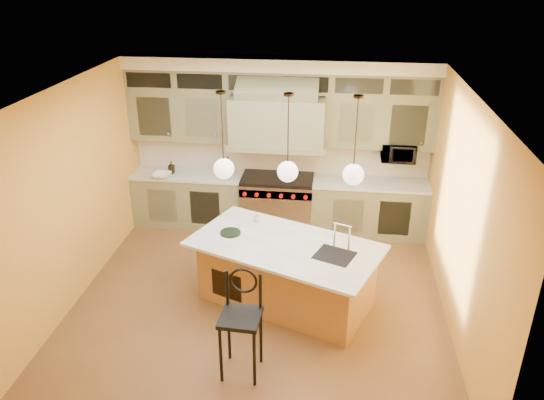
# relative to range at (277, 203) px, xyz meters

# --- Properties ---
(floor) EXTENTS (5.00, 5.00, 0.00)m
(floor) POSITION_rel_range_xyz_m (0.00, -2.14, -0.49)
(floor) COLOR brown
(floor) RESTS_ON ground
(ceiling) EXTENTS (5.00, 5.00, 0.00)m
(ceiling) POSITION_rel_range_xyz_m (0.00, -2.14, 2.41)
(ceiling) COLOR white
(ceiling) RESTS_ON wall_back
(wall_back) EXTENTS (5.00, 0.00, 5.00)m
(wall_back) POSITION_rel_range_xyz_m (0.00, 0.36, 0.96)
(wall_back) COLOR gold
(wall_back) RESTS_ON ground
(wall_front) EXTENTS (5.00, 0.00, 5.00)m
(wall_front) POSITION_rel_range_xyz_m (0.00, -4.64, 0.96)
(wall_front) COLOR gold
(wall_front) RESTS_ON ground
(wall_left) EXTENTS (0.00, 5.00, 5.00)m
(wall_left) POSITION_rel_range_xyz_m (-2.50, -2.14, 0.96)
(wall_left) COLOR gold
(wall_left) RESTS_ON ground
(wall_right) EXTENTS (0.00, 5.00, 5.00)m
(wall_right) POSITION_rel_range_xyz_m (2.50, -2.14, 0.96)
(wall_right) COLOR gold
(wall_right) RESTS_ON ground
(back_cabinetry) EXTENTS (5.00, 0.77, 2.90)m
(back_cabinetry) POSITION_rel_range_xyz_m (0.00, 0.09, 0.94)
(back_cabinetry) COLOR gray
(back_cabinetry) RESTS_ON floor
(range) EXTENTS (1.20, 0.74, 0.96)m
(range) POSITION_rel_range_xyz_m (0.00, 0.00, 0.00)
(range) COLOR silver
(range) RESTS_ON floor
(kitchen_island) EXTENTS (2.74, 2.11, 1.35)m
(kitchen_island) POSITION_rel_range_xyz_m (0.37, -2.13, -0.01)
(kitchen_island) COLOR #A9683C
(kitchen_island) RESTS_ON floor
(counter_stool) EXTENTS (0.46, 0.46, 1.26)m
(counter_stool) POSITION_rel_range_xyz_m (0.00, -3.51, 0.24)
(counter_stool) COLOR black
(counter_stool) RESTS_ON floor
(microwave) EXTENTS (0.54, 0.37, 0.30)m
(microwave) POSITION_rel_range_xyz_m (1.95, 0.11, 0.96)
(microwave) COLOR black
(microwave) RESTS_ON back_cabinetry
(oil_bottle_a) EXTENTS (0.15, 0.15, 0.33)m
(oil_bottle_a) POSITION_rel_range_xyz_m (-0.84, 0.01, 0.62)
(oil_bottle_a) COLOR black
(oil_bottle_a) RESTS_ON back_cabinetry
(oil_bottle_b) EXTENTS (0.10, 0.10, 0.21)m
(oil_bottle_b) POSITION_rel_range_xyz_m (-1.83, 0.01, 0.56)
(oil_bottle_b) COLOR black
(oil_bottle_b) RESTS_ON back_cabinetry
(fruit_bowl) EXTENTS (0.33, 0.33, 0.08)m
(fruit_bowl) POSITION_rel_range_xyz_m (-1.92, -0.22, 0.49)
(fruit_bowl) COLOR white
(fruit_bowl) RESTS_ON back_cabinetry
(cup) EXTENTS (0.10, 0.10, 0.09)m
(cup) POSITION_rel_range_xyz_m (-0.12, -1.59, 0.48)
(cup) COLOR silver
(cup) RESTS_ON kitchen_island
(pendant_left) EXTENTS (0.26, 0.26, 1.11)m
(pendant_left) POSITION_rel_range_xyz_m (-0.43, -2.13, 1.46)
(pendant_left) COLOR #2D2319
(pendant_left) RESTS_ON ceiling
(pendant_center) EXTENTS (0.26, 0.26, 1.11)m
(pendant_center) POSITION_rel_range_xyz_m (0.37, -2.13, 1.46)
(pendant_center) COLOR #2D2319
(pendant_center) RESTS_ON ceiling
(pendant_right) EXTENTS (0.26, 0.26, 1.11)m
(pendant_right) POSITION_rel_range_xyz_m (1.17, -2.13, 1.46)
(pendant_right) COLOR #2D2319
(pendant_right) RESTS_ON ceiling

